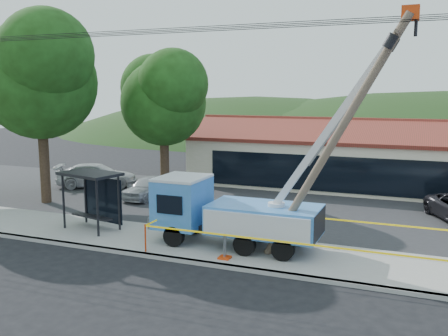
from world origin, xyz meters
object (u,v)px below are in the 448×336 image
at_px(utility_truck, 232,210).
at_px(car_silver, 149,200).
at_px(leaning_pole, 339,131).
at_px(car_white, 98,188).
at_px(bus_shelter, 94,187).

bearing_deg(utility_truck, car_silver, 139.48).
distance_m(leaning_pole, car_white, 20.11).
bearing_deg(bus_shelter, car_white, 138.37).
height_order(utility_truck, bus_shelter, utility_truck).
height_order(utility_truck, car_silver, utility_truck).
height_order(car_silver, car_white, car_white).
xyz_separation_m(car_silver, car_white, (-5.00, 1.84, 0.00)).
height_order(utility_truck, car_white, utility_truck).
relative_size(leaning_pole, car_white, 1.71).
distance_m(leaning_pole, car_silver, 15.06).
xyz_separation_m(bus_shelter, car_white, (-6.14, 8.59, -2.09)).
bearing_deg(utility_truck, bus_shelter, 179.62).
bearing_deg(car_white, leaning_pole, -142.98).
bearing_deg(leaning_pole, bus_shelter, 177.64).
distance_m(leaning_pole, bus_shelter, 11.49).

